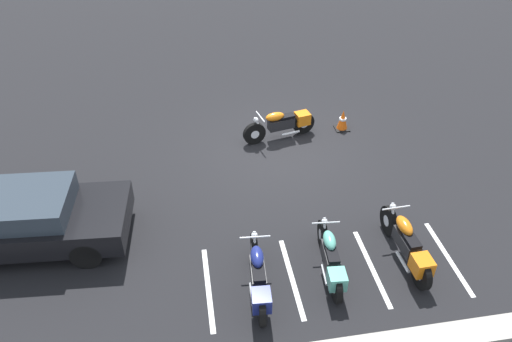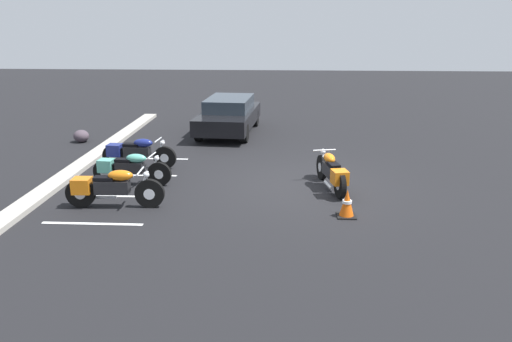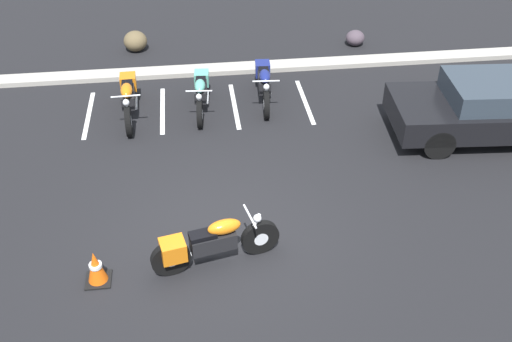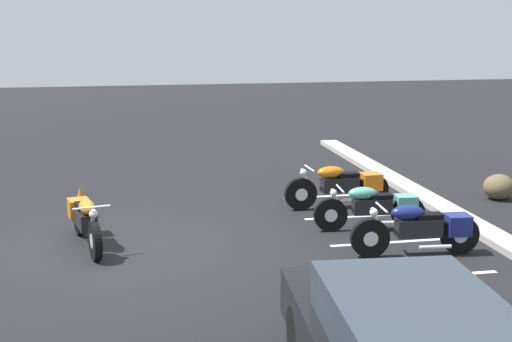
% 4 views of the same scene
% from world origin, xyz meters
% --- Properties ---
extents(ground, '(60.00, 60.00, 0.00)m').
position_xyz_m(ground, '(0.00, 0.00, 0.00)').
color(ground, black).
extents(motorcycle_orange_featured, '(2.10, 0.77, 0.84)m').
position_xyz_m(motorcycle_orange_featured, '(-0.25, -0.62, 0.44)').
color(motorcycle_orange_featured, black).
rests_on(motorcycle_orange_featured, ground).
extents(parked_bike_0, '(0.61, 2.19, 0.86)m').
position_xyz_m(parked_bike_0, '(-1.75, 4.38, 0.46)').
color(parked_bike_0, black).
rests_on(parked_bike_0, ground).
extents(parked_bike_1, '(0.57, 2.04, 0.80)m').
position_xyz_m(parked_bike_1, '(-0.13, 4.47, 0.43)').
color(parked_bike_1, black).
rests_on(parked_bike_1, ground).
extents(parked_bike_2, '(0.60, 2.13, 0.84)m').
position_xyz_m(parked_bike_2, '(1.35, 4.71, 0.44)').
color(parked_bike_2, black).
rests_on(parked_bike_2, ground).
extents(car_black, '(4.42, 2.12, 1.29)m').
position_xyz_m(car_black, '(5.99, 2.56, 0.68)').
color(car_black, black).
rests_on(car_black, ground).
extents(traffic_cone, '(0.40, 0.40, 0.60)m').
position_xyz_m(traffic_cone, '(-2.02, -0.78, 0.28)').
color(traffic_cone, black).
rests_on(traffic_cone, ground).
extents(stall_line_0, '(0.10, 2.10, 0.00)m').
position_xyz_m(stall_line_0, '(-2.70, 4.46, 0.00)').
color(stall_line_0, white).
rests_on(stall_line_0, ground).
extents(stall_line_1, '(0.10, 2.10, 0.00)m').
position_xyz_m(stall_line_1, '(-1.04, 4.46, 0.00)').
color(stall_line_1, white).
rests_on(stall_line_1, ground).
extents(stall_line_2, '(0.10, 2.10, 0.00)m').
position_xyz_m(stall_line_2, '(0.63, 4.46, 0.00)').
color(stall_line_2, white).
rests_on(stall_line_2, ground).
extents(stall_line_3, '(0.10, 2.10, 0.00)m').
position_xyz_m(stall_line_3, '(2.29, 4.46, 0.00)').
color(stall_line_3, white).
rests_on(stall_line_3, ground).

